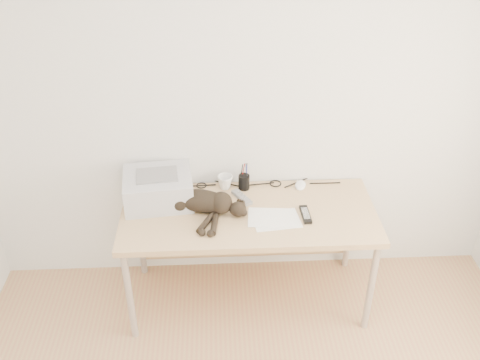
{
  "coord_description": "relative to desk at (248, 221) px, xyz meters",
  "views": [
    {
      "loc": [
        -0.19,
        -1.3,
        2.73
      ],
      "look_at": [
        -0.06,
        1.34,
        1.01
      ],
      "focal_mm": 40.0,
      "sensor_mm": 36.0,
      "label": 1
    }
  ],
  "objects": [
    {
      "name": "mouse",
      "position": [
        0.37,
        0.19,
        0.15
      ],
      "size": [
        0.1,
        0.14,
        0.04
      ],
      "primitive_type": "ellipsoid",
      "rotation": [
        0.0,
        0.0,
        -0.28
      ],
      "color": "white",
      "rests_on": "desk"
    },
    {
      "name": "mug",
      "position": [
        -0.14,
        0.19,
        0.18
      ],
      "size": [
        0.14,
        0.14,
        0.09
      ],
      "primitive_type": "imported",
      "rotation": [
        0.0,
        0.0,
        1.1
      ],
      "color": "white",
      "rests_on": "desk"
    },
    {
      "name": "printer",
      "position": [
        -0.57,
        0.07,
        0.23
      ],
      "size": [
        0.46,
        0.4,
        0.2
      ],
      "color": "#B1B1B7",
      "rests_on": "desk"
    },
    {
      "name": "cable_tangle",
      "position": [
        0.0,
        0.22,
        0.14
      ],
      "size": [
        1.36,
        0.08,
        0.01
      ],
      "primitive_type": null,
      "color": "black",
      "rests_on": "desk"
    },
    {
      "name": "remote_grey",
      "position": [
        -0.04,
        0.06,
        0.14
      ],
      "size": [
        0.13,
        0.18,
        0.02
      ],
      "primitive_type": "cube",
      "rotation": [
        0.0,
        0.0,
        0.52
      ],
      "color": "slate",
      "rests_on": "desk"
    },
    {
      "name": "pen_cup",
      "position": [
        -0.02,
        0.18,
        0.19
      ],
      "size": [
        0.07,
        0.07,
        0.19
      ],
      "color": "black",
      "rests_on": "desk"
    },
    {
      "name": "remote_black",
      "position": [
        0.35,
        -0.14,
        0.14
      ],
      "size": [
        0.06,
        0.18,
        0.02
      ],
      "primitive_type": "cube",
      "rotation": [
        0.0,
        0.0,
        0.04
      ],
      "color": "black",
      "rests_on": "desk"
    },
    {
      "name": "desk",
      "position": [
        0.0,
        0.0,
        0.0
      ],
      "size": [
        1.6,
        0.7,
        0.74
      ],
      "color": "tan",
      "rests_on": "floor"
    },
    {
      "name": "cat",
      "position": [
        -0.31,
        -0.06,
        0.2
      ],
      "size": [
        0.66,
        0.41,
        0.16
      ],
      "rotation": [
        0.0,
        0.0,
        -0.26
      ],
      "color": "black",
      "rests_on": "desk"
    },
    {
      "name": "papers",
      "position": [
        0.15,
        -0.17,
        0.14
      ],
      "size": [
        0.33,
        0.25,
        0.01
      ],
      "color": "white",
      "rests_on": "desk"
    },
    {
      "name": "wall_back",
      "position": [
        0.0,
        0.27,
        0.69
      ],
      "size": [
        3.5,
        0.0,
        3.5
      ],
      "primitive_type": "plane",
      "rotation": [
        1.57,
        0.0,
        0.0
      ],
      "color": "silver",
      "rests_on": "floor"
    }
  ]
}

